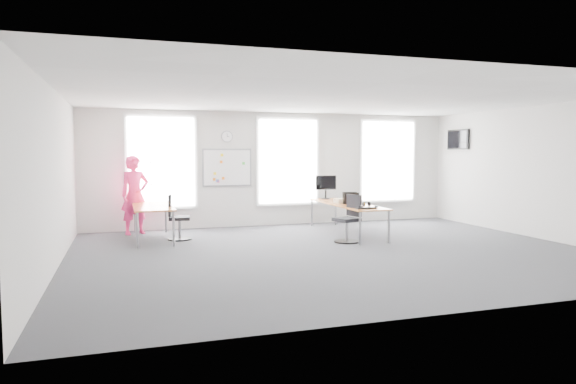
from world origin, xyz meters
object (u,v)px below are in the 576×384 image
object	(u,v)px
desk_left	(153,208)
chair_right	(349,221)
monitor	(326,185)
desk_right	(346,205)
headphones	(366,204)
chair_left	(177,220)
person	(135,195)
keyboard	(366,208)

from	to	relation	value
desk_left	chair_right	world-z (taller)	chair_right
desk_left	monitor	bearing A→B (deg)	8.68
desk_right	chair_right	bearing A→B (deg)	-111.79
chair_right	headphones	world-z (taller)	chair_right
chair_left	person	bearing A→B (deg)	45.69
desk_right	keyboard	bearing A→B (deg)	-94.51
person	monitor	world-z (taller)	person
desk_left	monitor	world-z (taller)	monitor
person	keyboard	world-z (taller)	person
chair_right	headphones	distance (m)	0.77
desk_right	chair_right	size ratio (longest dim) A/B	2.93
chair_left	keyboard	world-z (taller)	chair_left
desk_left	headphones	xyz separation A→B (m)	(4.62, -1.25, 0.08)
desk_right	monitor	size ratio (longest dim) A/B	4.89
desk_left	desk_right	bearing A→B (deg)	-7.12
chair_left	monitor	size ratio (longest dim) A/B	1.63
desk_right	desk_left	world-z (taller)	desk_left
chair_left	headphones	distance (m)	4.26
chair_left	chair_right	bearing A→B (deg)	-104.17
keyboard	monitor	world-z (taller)	monitor
chair_right	keyboard	distance (m)	0.47
chair_left	desk_left	bearing A→B (deg)	79.60
chair_right	monitor	world-z (taller)	monitor
chair_left	person	size ratio (longest dim) A/B	0.54
chair_right	monitor	xyz separation A→B (m)	(0.39, 2.28, 0.65)
chair_left	person	xyz separation A→B (m)	(-0.86, 1.12, 0.49)
chair_right	monitor	bearing A→B (deg)	153.35
desk_left	chair_right	distance (m)	4.34
desk_left	chair_left	xyz separation A→B (m)	(0.51, -0.17, -0.26)
desk_right	keyboard	xyz separation A→B (m)	(-0.10, -1.22, 0.06)
desk_right	chair_left	xyz separation A→B (m)	(-3.94, 0.39, -0.24)
person	desk_right	bearing A→B (deg)	-38.10
person	chair_left	bearing A→B (deg)	-73.12
desk_right	chair_right	xyz separation A→B (m)	(-0.42, -1.05, -0.23)
chair_left	keyboard	xyz separation A→B (m)	(3.84, -1.61, 0.30)
chair_right	headphones	bearing A→B (deg)	104.17
desk_right	person	xyz separation A→B (m)	(-4.80, 1.50, 0.25)
chair_left	monitor	xyz separation A→B (m)	(3.91, 0.84, 0.66)
desk_right	monitor	bearing A→B (deg)	91.52
chair_right	headphones	size ratio (longest dim) A/B	5.81
person	keyboard	distance (m)	5.44
desk_left	keyboard	size ratio (longest dim) A/B	4.84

